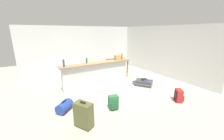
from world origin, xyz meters
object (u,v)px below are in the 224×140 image
at_px(bottle_amber, 122,56).
at_px(book_stack, 145,80).
at_px(dining_chair_near_partition, 122,66).
at_px(backpack_green, 113,103).
at_px(suitcase_flat_charcoal, 144,83).
at_px(grocery_bag, 118,57).
at_px(bottle_green, 87,61).
at_px(duffel_bag_blue, 65,106).
at_px(bottle_white, 105,58).
at_px(dining_table, 117,61).
at_px(suitcase_upright_olive, 84,115).
at_px(bottle_blue, 64,63).
at_px(backpack_red, 179,96).

xyz_separation_m(bottle_amber, book_stack, (0.52, -0.95, -0.91)).
distance_m(dining_chair_near_partition, backpack_green, 3.22).
xyz_separation_m(bottle_amber, suitcase_flat_charcoal, (0.50, -0.93, -1.05)).
bearing_deg(grocery_bag, bottle_amber, -3.07).
bearing_deg(bottle_green, duffel_bag_blue, -133.91).
relative_size(duffel_bag_blue, backpack_green, 1.33).
relative_size(bottle_white, grocery_bag, 1.02).
height_order(bottle_amber, dining_table, bottle_amber).
bearing_deg(dining_chair_near_partition, bottle_white, -156.85).
bearing_deg(bottle_white, bottle_green, 177.60).
bearing_deg(dining_table, suitcase_upright_olive, -133.57).
xyz_separation_m(bottle_amber, dining_chair_near_partition, (0.48, 0.62, -0.65)).
xyz_separation_m(bottle_white, dining_table, (1.37, 1.15, -0.51)).
relative_size(bottle_blue, book_stack, 0.97).
height_order(grocery_bag, backpack_red, grocery_bag).
distance_m(bottle_blue, bottle_white, 1.70).
bearing_deg(dining_table, grocery_bag, -122.43).
distance_m(bottle_white, suitcase_flat_charcoal, 1.95).
xyz_separation_m(bottle_blue, bottle_amber, (2.52, 0.01, 0.01)).
height_order(bottle_blue, backpack_red, bottle_blue).
bearing_deg(bottle_green, book_stack, -26.14).
bearing_deg(backpack_red, dining_chair_near_partition, 89.60).
height_order(bottle_white, backpack_green, bottle_white).
bearing_deg(duffel_bag_blue, suitcase_upright_olive, -75.95).
height_order(bottle_amber, backpack_green, bottle_amber).
height_order(suitcase_flat_charcoal, backpack_red, backpack_red).
height_order(bottle_blue, bottle_amber, bottle_amber).
bearing_deg(suitcase_upright_olive, book_stack, 20.39).
bearing_deg(backpack_green, backpack_red, -19.94).
relative_size(bottle_green, grocery_bag, 0.80).
bearing_deg(dining_chair_near_partition, suitcase_upright_olive, -138.58).
height_order(bottle_white, duffel_bag_blue, bottle_white).
xyz_separation_m(bottle_amber, backpack_red, (0.46, -2.57, -0.96)).
bearing_deg(backpack_red, book_stack, 87.82).
bearing_deg(bottle_green, dining_chair_near_partition, 13.93).
distance_m(bottle_amber, backpack_red, 2.78).
relative_size(dining_table, dining_chair_near_partition, 1.18).
bearing_deg(bottle_white, book_stack, -37.27).
distance_m(bottle_blue, dining_chair_near_partition, 3.13).
xyz_separation_m(grocery_bag, backpack_green, (-1.38, -1.83, -0.93)).
xyz_separation_m(duffel_bag_blue, book_stack, (3.38, 0.24, 0.10)).
distance_m(bottle_blue, suitcase_flat_charcoal, 3.32).
height_order(bottle_amber, dining_chair_near_partition, bottle_amber).
xyz_separation_m(dining_chair_near_partition, backpack_green, (-2.08, -2.44, -0.31)).
xyz_separation_m(bottle_white, book_stack, (1.34, -1.02, -0.90)).
bearing_deg(backpack_red, bottle_white, 115.83).
relative_size(backpack_green, book_stack, 1.55).
relative_size(dining_table, suitcase_flat_charcoal, 1.27).
xyz_separation_m(grocery_bag, suitcase_flat_charcoal, (0.72, -0.94, -1.02)).
xyz_separation_m(dining_table, suitcase_upright_olive, (-3.18, -3.34, -0.32)).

